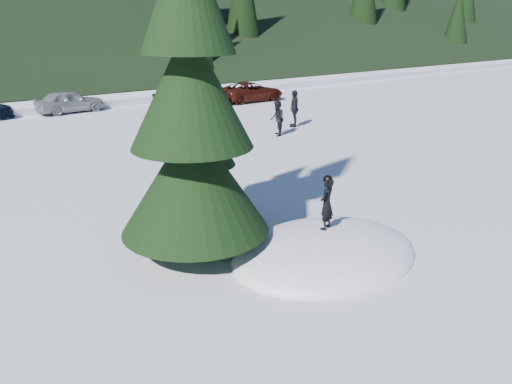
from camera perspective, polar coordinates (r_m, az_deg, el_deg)
ground at (r=11.22m, az=7.88°, el=-7.08°), size 200.00×200.00×0.00m
snow_mound at (r=11.22m, az=7.88°, el=-7.08°), size 4.48×3.52×0.96m
spruce_tall at (r=10.28m, az=-7.46°, el=10.02°), size 3.20×3.20×8.60m
spruce_short at (r=12.20m, az=-6.49°, el=5.61°), size 2.20×2.20×5.37m
child_skier at (r=11.12m, az=8.07°, el=-1.35°), size 0.50×0.41×1.18m
adult_0 at (r=22.53m, az=2.43°, el=8.39°), size 0.93×0.96×1.57m
adult_1 at (r=24.59m, az=4.41°, el=9.50°), size 1.00×1.08×1.78m
adult_2 at (r=26.93m, az=-5.53°, el=10.25°), size 1.15×1.31×1.75m
car_4 at (r=30.38m, az=-20.53°, el=9.68°), size 3.85×1.80×1.27m
car_5 at (r=29.76m, az=-7.37°, el=10.72°), size 4.61×2.14×1.46m
car_6 at (r=32.74m, az=-0.59°, el=11.39°), size 4.43×2.12×1.22m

